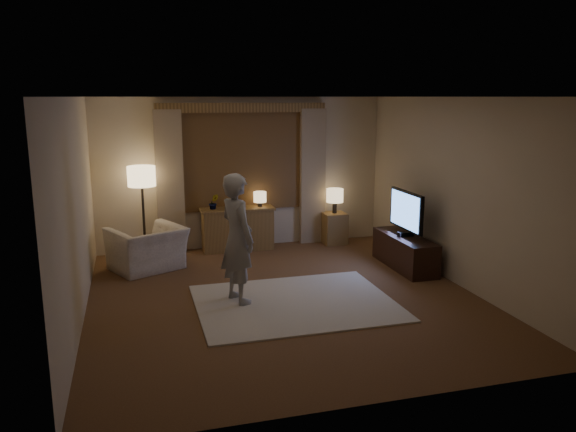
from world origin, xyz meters
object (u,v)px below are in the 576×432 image
object	(u,v)px
armchair	(147,249)
tv_stand	(405,252)
side_table	(334,228)
person	(237,238)
sideboard	(238,230)

from	to	relation	value
armchair	tv_stand	world-z (taller)	armchair
side_table	person	world-z (taller)	person
sideboard	side_table	distance (m)	1.76
side_table	person	xyz separation A→B (m)	(-2.22, -2.46, 0.57)
tv_stand	person	size ratio (longest dim) A/B	0.84
armchair	person	distance (m)	2.11
sideboard	person	world-z (taller)	person
sideboard	person	size ratio (longest dim) A/B	0.72
tv_stand	side_table	bearing A→B (deg)	108.13
side_table	tv_stand	bearing A→B (deg)	-71.87
sideboard	person	xyz separation A→B (m)	(-0.46, -2.51, 0.50)
sideboard	side_table	world-z (taller)	sideboard
side_table	person	distance (m)	3.36
armchair	side_table	size ratio (longest dim) A/B	1.82
armchair	person	size ratio (longest dim) A/B	0.61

